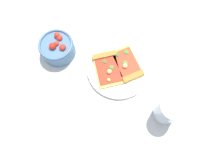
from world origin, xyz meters
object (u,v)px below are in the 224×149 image
at_px(plate, 118,68).
at_px(salad_bowl, 57,48).
at_px(soda_glass, 168,111).
at_px(pizza_slice_near, 128,66).
at_px(pizza_slice_far, 107,67).

height_order(plate, salad_bowl, salad_bowl).
bearing_deg(soda_glass, pizza_slice_near, -48.06).
xyz_separation_m(salad_bowl, soda_glass, (-0.41, 0.19, 0.02)).
height_order(pizza_slice_far, salad_bowl, salad_bowl).
bearing_deg(pizza_slice_near, salad_bowl, -7.47).
distance_m(pizza_slice_near, pizza_slice_far, 0.08).
xyz_separation_m(plate, salad_bowl, (0.23, -0.04, 0.03)).
distance_m(plate, pizza_slice_near, 0.04).
height_order(pizza_slice_near, salad_bowl, salad_bowl).
relative_size(salad_bowl, soda_glass, 0.99).
relative_size(plate, pizza_slice_far, 1.53).
distance_m(plate, soda_glass, 0.24).
height_order(plate, pizza_slice_far, pizza_slice_far).
bearing_deg(plate, pizza_slice_far, 5.20).
distance_m(plate, pizza_slice_far, 0.04).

